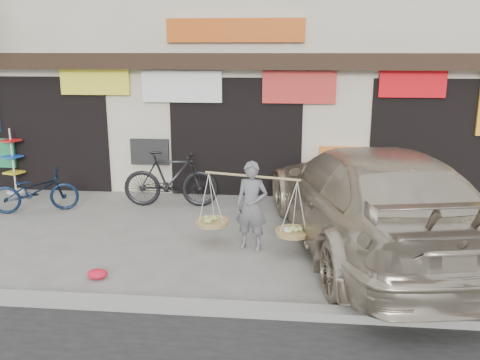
# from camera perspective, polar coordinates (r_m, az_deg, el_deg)

# --- Properties ---
(ground) EXTENTS (70.00, 70.00, 0.00)m
(ground) POSITION_cam_1_polar(r_m,az_deg,el_deg) (8.62, -2.98, -8.06)
(ground) COLOR gray
(ground) RESTS_ON ground
(kerb) EXTENTS (70.00, 0.25, 0.12)m
(kerb) POSITION_cam_1_polar(r_m,az_deg,el_deg) (6.81, -5.58, -13.98)
(kerb) COLOR gray
(kerb) RESTS_ON ground
(shophouse_block) EXTENTS (14.00, 6.32, 7.00)m
(shophouse_block) POSITION_cam_1_polar(r_m,az_deg,el_deg) (14.34, 0.80, 15.03)
(shophouse_block) COLOR beige
(shophouse_block) RESTS_ON ground
(street_vendor) EXTENTS (1.96, 0.91, 1.52)m
(street_vendor) POSITION_cam_1_polar(r_m,az_deg,el_deg) (8.51, 1.30, -3.38)
(street_vendor) COLOR slate
(street_vendor) RESTS_ON ground
(bike_0) EXTENTS (1.83, 1.16, 0.91)m
(bike_0) POSITION_cam_1_polar(r_m,az_deg,el_deg) (11.38, -22.03, -1.11)
(bike_0) COLOR #0D1A31
(bike_0) RESTS_ON ground
(bike_1) EXTENTS (2.07, 0.71, 1.22)m
(bike_1) POSITION_cam_1_polar(r_m,az_deg,el_deg) (10.97, -7.78, 0.13)
(bike_1) COLOR black
(bike_1) RESTS_ON ground
(suv) EXTENTS (3.66, 6.48, 1.77)m
(suv) POSITION_cam_1_polar(r_m,az_deg,el_deg) (8.73, 14.23, -2.06)
(suv) COLOR #BAAB96
(suv) RESTS_ON ground
(display_rack) EXTENTS (0.45, 0.45, 1.53)m
(display_rack) POSITION_cam_1_polar(r_m,az_deg,el_deg) (13.12, -24.09, 1.37)
(display_rack) COLOR silver
(display_rack) RESTS_ON ground
(red_bag) EXTENTS (0.31, 0.25, 0.14)m
(red_bag) POSITION_cam_1_polar(r_m,az_deg,el_deg) (7.93, -15.73, -10.12)
(red_bag) COLOR red
(red_bag) RESTS_ON ground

